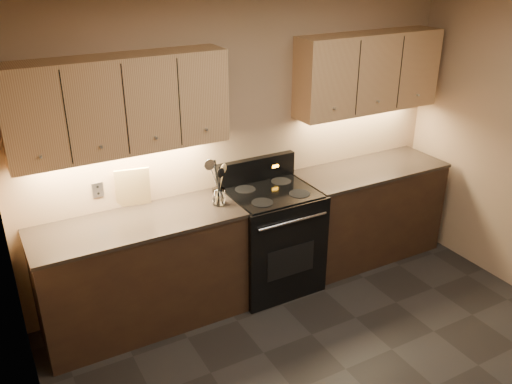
{
  "coord_description": "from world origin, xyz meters",
  "views": [
    {
      "loc": [
        -2.07,
        -1.94,
        2.84
      ],
      "look_at": [
        -0.2,
        1.45,
        1.08
      ],
      "focal_mm": 38.0,
      "sensor_mm": 36.0,
      "label": 1
    }
  ],
  "objects": [
    {
      "name": "wooden_spoon",
      "position": [
        -0.45,
        1.67,
        1.1
      ],
      "size": [
        0.17,
        0.12,
        0.32
      ],
      "primitive_type": null,
      "rotation": [
        -0.11,
        0.38,
        0.19
      ],
      "color": "tan",
      "rests_on": "utensil_crock"
    },
    {
      "name": "cutting_board",
      "position": [
        -1.03,
        1.96,
        1.1
      ],
      "size": [
        0.28,
        0.13,
        0.34
      ],
      "primitive_type": "cube",
      "rotation": [
        0.19,
        0.0,
        -0.19
      ],
      "color": "tan",
      "rests_on": "counter_left"
    },
    {
      "name": "upper_cab_left",
      "position": [
        -1.1,
        1.85,
        1.8
      ],
      "size": [
        1.6,
        0.3,
        0.7
      ],
      "primitive_type": "cube",
      "color": "tan",
      "rests_on": "wall_back"
    },
    {
      "name": "stove",
      "position": [
        0.08,
        1.68,
        0.48
      ],
      "size": [
        0.76,
        0.68,
        1.14
      ],
      "color": "black",
      "rests_on": "ground"
    },
    {
      "name": "ceiling",
      "position": [
        0.0,
        0.0,
        2.6
      ],
      "size": [
        4.0,
        4.0,
        0.0
      ],
      "primitive_type": "plane",
      "rotation": [
        3.14,
        0.0,
        0.0
      ],
      "color": "silver",
      "rests_on": "wall_back"
    },
    {
      "name": "black_spoon",
      "position": [
        -0.42,
        1.69,
        1.1
      ],
      "size": [
        0.07,
        0.13,
        0.32
      ],
      "primitive_type": null,
      "rotation": [
        0.22,
        0.02,
        -0.01
      ],
      "color": "black",
      "rests_on": "utensil_crock"
    },
    {
      "name": "counter_left",
      "position": [
        -1.1,
        1.7,
        0.47
      ],
      "size": [
        1.62,
        0.62,
        0.93
      ],
      "color": "black",
      "rests_on": "ground"
    },
    {
      "name": "outlet_plate",
      "position": [
        -1.3,
        1.99,
        1.12
      ],
      "size": [
        0.08,
        0.01,
        0.12
      ],
      "primitive_type": "cube",
      "color": "#B2B5BA",
      "rests_on": "wall_back"
    },
    {
      "name": "utensil_crock",
      "position": [
        -0.42,
        1.67,
        0.99
      ],
      "size": [
        0.11,
        0.11,
        0.13
      ],
      "color": "white",
      "rests_on": "counter_left"
    },
    {
      "name": "counter_right",
      "position": [
        1.18,
        1.7,
        0.47
      ],
      "size": [
        1.46,
        0.62,
        0.93
      ],
      "color": "black",
      "rests_on": "ground"
    },
    {
      "name": "wall_back",
      "position": [
        0.0,
        2.0,
        1.3
      ],
      "size": [
        4.0,
        0.04,
        2.6
      ],
      "primitive_type": "cube",
      "color": "#A17D5E",
      "rests_on": "ground"
    },
    {
      "name": "black_turner",
      "position": [
        -0.4,
        1.66,
        1.13
      ],
      "size": [
        0.13,
        0.19,
        0.37
      ],
      "primitive_type": null,
      "rotation": [
        -0.26,
        0.05,
        0.43
      ],
      "color": "black",
      "rests_on": "utensil_crock"
    },
    {
      "name": "wall_left",
      "position": [
        -2.0,
        0.0,
        1.3
      ],
      "size": [
        0.04,
        4.0,
        2.6
      ],
      "primitive_type": "cube",
      "color": "#A17D5E",
      "rests_on": "ground"
    },
    {
      "name": "steel_skimmer",
      "position": [
        -0.4,
        1.66,
        1.13
      ],
      "size": [
        0.19,
        0.13,
        0.39
      ],
      "primitive_type": null,
      "rotation": [
        -0.08,
        -0.27,
        -0.04
      ],
      "color": "silver",
      "rests_on": "utensil_crock"
    },
    {
      "name": "upper_cab_right",
      "position": [
        1.18,
        1.85,
        1.8
      ],
      "size": [
        1.44,
        0.3,
        0.7
      ],
      "primitive_type": "cube",
      "color": "tan",
      "rests_on": "wall_back"
    }
  ]
}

